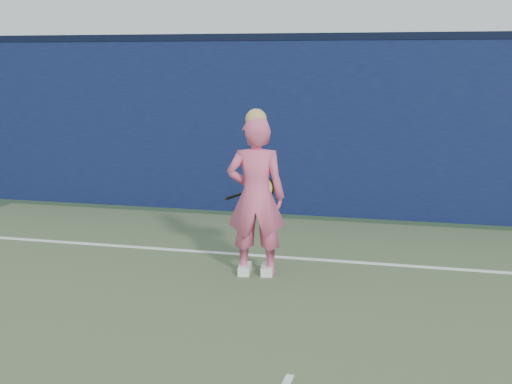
# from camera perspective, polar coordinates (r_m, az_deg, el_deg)

# --- Properties ---
(backstop_wall) EXTENTS (24.00, 0.40, 2.50)m
(backstop_wall) POSITION_cam_1_polar(r_m,az_deg,el_deg) (10.29, 9.00, 4.93)
(backstop_wall) COLOR #0D103B
(backstop_wall) RESTS_ON ground
(wall_cap) EXTENTS (24.00, 0.42, 0.10)m
(wall_cap) POSITION_cam_1_polar(r_m,az_deg,el_deg) (10.24, 9.21, 12.18)
(wall_cap) COLOR black
(wall_cap) RESTS_ON backstop_wall
(player) EXTENTS (0.66, 0.49, 1.75)m
(player) POSITION_cam_1_polar(r_m,az_deg,el_deg) (7.39, -0.00, -0.33)
(player) COLOR #E05781
(player) RESTS_ON ground
(racket) EXTENTS (0.54, 0.24, 0.30)m
(racket) POSITION_cam_1_polar(r_m,az_deg,el_deg) (7.85, 0.27, 0.22)
(racket) COLOR black
(racket) RESTS_ON ground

